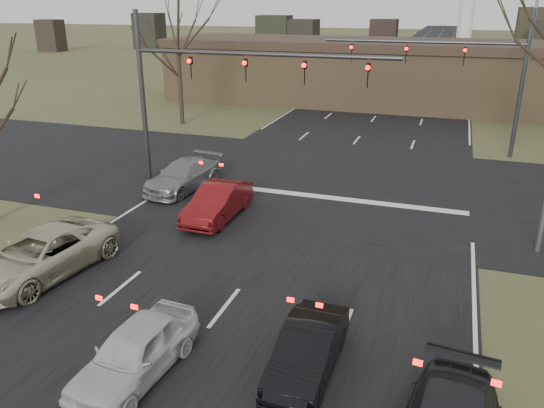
{
  "coord_description": "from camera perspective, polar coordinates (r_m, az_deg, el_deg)",
  "views": [
    {
      "loc": [
        5.59,
        -9.08,
        8.29
      ],
      "look_at": [
        0.26,
        6.5,
        2.0
      ],
      "focal_mm": 35.0,
      "sensor_mm": 36.0,
      "label": 1
    }
  ],
  "objects": [
    {
      "name": "car_silver_suv",
      "position": [
        18.59,
        -23.57,
        -4.98
      ],
      "size": [
        3.07,
        5.49,
        1.45
      ],
      "primitive_type": "imported",
      "rotation": [
        0.0,
        0.0,
        -0.13
      ],
      "color": "beige",
      "rests_on": "ground"
    },
    {
      "name": "mast_arm_near",
      "position": [
        24.8,
        -7.35,
        13.28
      ],
      "size": [
        12.12,
        0.24,
        8.0
      ],
      "color": "#383A3D",
      "rests_on": "ground"
    },
    {
      "name": "car_grey_ahead",
      "position": [
        25.27,
        -9.5,
        3.06
      ],
      "size": [
        2.5,
        4.84,
        1.34
      ],
      "primitive_type": "imported",
      "rotation": [
        0.0,
        0.0,
        -0.14
      ],
      "color": "gray",
      "rests_on": "ground"
    },
    {
      "name": "building",
      "position": [
        47.55,
        14.84,
        13.43
      ],
      "size": [
        42.4,
        10.4,
        5.3
      ],
      "color": "olive",
      "rests_on": "ground"
    },
    {
      "name": "car_white_sedan",
      "position": [
        13.23,
        -14.5,
        -15.12
      ],
      "size": [
        1.8,
        3.92,
        1.3
      ],
      "primitive_type": "imported",
      "rotation": [
        0.0,
        0.0,
        -0.07
      ],
      "color": "silver",
      "rests_on": "ground"
    },
    {
      "name": "tree_left_far",
      "position": [
        38.83,
        -10.29,
        19.19
      ],
      "size": [
        5.7,
        5.7,
        9.5
      ],
      "color": "black",
      "rests_on": "ground"
    },
    {
      "name": "car_red_ahead",
      "position": [
        21.6,
        -5.84,
        0.21
      ],
      "size": [
        1.51,
        4.24,
        1.39
      ],
      "primitive_type": "imported",
      "rotation": [
        0.0,
        0.0,
        -0.01
      ],
      "color": "maroon",
      "rests_on": "ground"
    },
    {
      "name": "road_cross",
      "position": [
        26.07,
        5.53,
        2.29
      ],
      "size": [
        200.0,
        14.0,
        0.02
      ],
      "primitive_type": "cube",
      "color": "black",
      "rests_on": "ground"
    },
    {
      "name": "car_black_hatch",
      "position": [
        13.03,
        3.87,
        -15.35
      ],
      "size": [
        1.3,
        3.62,
        1.19
      ],
      "primitive_type": "imported",
      "rotation": [
        0.0,
        0.0,
        -0.01
      ],
      "color": "black",
      "rests_on": "ground"
    },
    {
      "name": "ground",
      "position": [
        13.5,
        -10.51,
        -17.37
      ],
      "size": [
        360.0,
        360.0,
        0.0
      ],
      "primitive_type": "plane",
      "color": "#3B4424",
      "rests_on": "ground"
    },
    {
      "name": "mast_arm_far",
      "position": [
        32.25,
        20.46,
        13.81
      ],
      "size": [
        11.12,
        0.24,
        8.0
      ],
      "color": "#383A3D",
      "rests_on": "ground"
    },
    {
      "name": "streetlight_right_far",
      "position": [
        36.37,
        25.62,
        14.68
      ],
      "size": [
        2.34,
        0.25,
        10.0
      ],
      "color": "gray",
      "rests_on": "ground"
    },
    {
      "name": "road_main",
      "position": [
        69.8,
        14.57,
        13.44
      ],
      "size": [
        14.0,
        300.0,
        0.02
      ],
      "primitive_type": "cube",
      "color": "black",
      "rests_on": "ground"
    }
  ]
}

